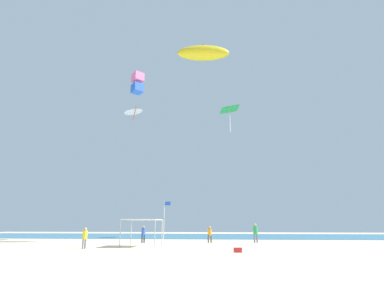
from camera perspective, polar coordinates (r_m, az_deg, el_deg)
The scene contains 13 objects.
ground at distance 20.95m, azimuth 2.88°, elevation -20.20°, with size 110.00×110.00×0.10m, color beige.
ocean_strip at distance 51.47m, azimuth 4.71°, elevation -17.06°, with size 110.00×23.80×0.03m, color teal.
canopy_tent at distance 27.24m, azimuth -9.38°, elevation -14.21°, with size 2.95×3.04×2.26m.
person_near_tent at distance 32.41m, azimuth 3.38°, elevation -16.56°, with size 0.43×0.40×1.66m.
person_leftmost at distance 32.89m, azimuth -9.24°, elevation -16.35°, with size 0.40×0.41×1.70m.
person_central at distance 33.25m, azimuth 12.00°, elevation -15.99°, with size 0.46×0.45×1.91m.
person_rightmost at distance 25.95m, azimuth -19.74°, elevation -16.20°, with size 0.38×0.42×1.60m.
banner_flag at distance 28.53m, azimuth -5.22°, elevation -14.01°, with size 0.61×0.06×3.90m.
cooler_box at distance 21.69m, azimuth 8.71°, elevation -19.28°, with size 0.57×0.37×0.35m.
kite_inflatable_yellow at distance 41.62m, azimuth 2.17°, elevation 16.96°, with size 7.07×3.04×2.72m.
kite_delta_white at distance 42.95m, azimuth -11.16°, elevation 6.30°, with size 3.62×3.61×2.39m.
kite_box_pink at distance 32.03m, azimuth -10.34°, elevation 11.35°, with size 1.45×1.46×2.17m.
kite_diamond_green at distance 49.45m, azimuth 7.17°, elevation 6.34°, with size 3.18×3.22×4.21m.
Camera 1 is at (1.09, -20.84, 1.82)m, focal length 28.00 mm.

